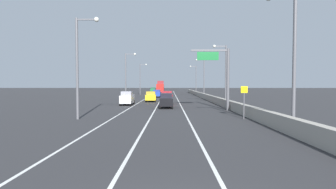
{
  "coord_description": "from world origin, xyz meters",
  "views": [
    {
      "loc": [
        -0.17,
        -5.32,
        3.19
      ],
      "look_at": [
        -0.51,
        49.44,
        1.07
      ],
      "focal_mm": 28.48,
      "sensor_mm": 36.0,
      "label": 1
    }
  ],
  "objects_px": {
    "lamp_post_right_second": "(224,70)",
    "car_green_2": "(153,90)",
    "car_yellow_5": "(151,97)",
    "lamp_post_left_far": "(141,77)",
    "car_blue_3": "(157,94)",
    "speed_advisory_sign": "(244,100)",
    "lamp_post_right_near": "(290,52)",
    "car_black_0": "(166,101)",
    "box_truck": "(160,88)",
    "overhead_sign_gantry": "(222,72)",
    "lamp_post_left_mid": "(127,73)",
    "lamp_post_right_fourth": "(195,78)",
    "lamp_post_left_near": "(80,60)",
    "lamp_post_right_third": "(203,75)",
    "car_silver_4": "(127,98)",
    "car_red_1": "(167,97)"
  },
  "relations": [
    {
      "from": "lamp_post_left_near",
      "to": "car_silver_4",
      "type": "height_order",
      "value": "lamp_post_left_near"
    },
    {
      "from": "car_yellow_5",
      "to": "lamp_post_left_far",
      "type": "bearing_deg",
      "value": 99.47
    },
    {
      "from": "lamp_post_right_third",
      "to": "lamp_post_left_far",
      "type": "distance_m",
      "value": 22.4
    },
    {
      "from": "lamp_post_right_near",
      "to": "car_blue_3",
      "type": "bearing_deg",
      "value": 103.61
    },
    {
      "from": "lamp_post_right_second",
      "to": "car_silver_4",
      "type": "relative_size",
      "value": 2.14
    },
    {
      "from": "speed_advisory_sign",
      "to": "lamp_post_right_near",
      "type": "height_order",
      "value": "lamp_post_right_near"
    },
    {
      "from": "speed_advisory_sign",
      "to": "lamp_post_right_third",
      "type": "relative_size",
      "value": 0.33
    },
    {
      "from": "lamp_post_right_second",
      "to": "car_black_0",
      "type": "relative_size",
      "value": 1.92
    },
    {
      "from": "lamp_post_right_fourth",
      "to": "car_black_0",
      "type": "height_order",
      "value": "lamp_post_right_fourth"
    },
    {
      "from": "lamp_post_right_fourth",
      "to": "car_yellow_5",
      "type": "xyz_separation_m",
      "value": [
        -11.74,
        -38.3,
        -4.4
      ]
    },
    {
      "from": "lamp_post_right_third",
      "to": "car_red_1",
      "type": "distance_m",
      "value": 22.39
    },
    {
      "from": "lamp_post_right_near",
      "to": "car_black_0",
      "type": "relative_size",
      "value": 1.92
    },
    {
      "from": "car_yellow_5",
      "to": "car_black_0",
      "type": "bearing_deg",
      "value": -76.62
    },
    {
      "from": "lamp_post_right_third",
      "to": "car_red_1",
      "type": "bearing_deg",
      "value": -112.43
    },
    {
      "from": "overhead_sign_gantry",
      "to": "box_truck",
      "type": "xyz_separation_m",
      "value": [
        -9.5,
        57.56,
        -2.73
      ]
    },
    {
      "from": "speed_advisory_sign",
      "to": "lamp_post_right_fourth",
      "type": "bearing_deg",
      "value": 88.61
    },
    {
      "from": "lamp_post_right_second",
      "to": "lamp_post_right_third",
      "type": "distance_m",
      "value": 22.91
    },
    {
      "from": "lamp_post_right_fourth",
      "to": "car_yellow_5",
      "type": "relative_size",
      "value": 2.14
    },
    {
      "from": "lamp_post_left_near",
      "to": "lamp_post_right_third",
      "type": "bearing_deg",
      "value": 68.04
    },
    {
      "from": "lamp_post_left_mid",
      "to": "car_green_2",
      "type": "relative_size",
      "value": 2.01
    },
    {
      "from": "car_green_2",
      "to": "car_blue_3",
      "type": "height_order",
      "value": "car_green_2"
    },
    {
      "from": "lamp_post_right_near",
      "to": "car_red_1",
      "type": "relative_size",
      "value": 2.19
    },
    {
      "from": "lamp_post_right_second",
      "to": "car_silver_4",
      "type": "distance_m",
      "value": 15.46
    },
    {
      "from": "speed_advisory_sign",
      "to": "car_silver_4",
      "type": "distance_m",
      "value": 21.01
    },
    {
      "from": "car_green_2",
      "to": "car_blue_3",
      "type": "distance_m",
      "value": 33.9
    },
    {
      "from": "lamp_post_right_second",
      "to": "lamp_post_left_far",
      "type": "distance_m",
      "value": 41.65
    },
    {
      "from": "speed_advisory_sign",
      "to": "lamp_post_right_near",
      "type": "relative_size",
      "value": 0.33
    },
    {
      "from": "lamp_post_right_near",
      "to": "car_red_1",
      "type": "distance_m",
      "value": 27.25
    },
    {
      "from": "lamp_post_left_far",
      "to": "car_black_0",
      "type": "distance_m",
      "value": 44.12
    },
    {
      "from": "lamp_post_right_second",
      "to": "car_yellow_5",
      "type": "distance_m",
      "value": 14.66
    },
    {
      "from": "lamp_post_right_near",
      "to": "car_silver_4",
      "type": "relative_size",
      "value": 2.14
    },
    {
      "from": "overhead_sign_gantry",
      "to": "car_black_0",
      "type": "height_order",
      "value": "overhead_sign_gantry"
    },
    {
      "from": "car_black_0",
      "to": "car_yellow_5",
      "type": "relative_size",
      "value": 1.11
    },
    {
      "from": "lamp_post_left_mid",
      "to": "car_blue_3",
      "type": "xyz_separation_m",
      "value": [
        5.15,
        12.93,
        -4.42
      ]
    },
    {
      "from": "lamp_post_right_second",
      "to": "box_truck",
      "type": "xyz_separation_m",
      "value": [
        -11.51,
        49.03,
        -3.35
      ]
    },
    {
      "from": "lamp_post_right_second",
      "to": "car_silver_4",
      "type": "xyz_separation_m",
      "value": [
        -14.85,
        -0.42,
        -4.3
      ]
    },
    {
      "from": "car_yellow_5",
      "to": "box_truck",
      "type": "relative_size",
      "value": 0.54
    },
    {
      "from": "speed_advisory_sign",
      "to": "car_red_1",
      "type": "relative_size",
      "value": 0.71
    },
    {
      "from": "lamp_post_right_third",
      "to": "lamp_post_left_far",
      "type": "bearing_deg",
      "value": 137.39
    },
    {
      "from": "lamp_post_right_near",
      "to": "car_blue_3",
      "type": "distance_m",
      "value": 47.97
    },
    {
      "from": "lamp_post_right_second",
      "to": "car_green_2",
      "type": "xyz_separation_m",
      "value": [
        -14.6,
        57.27,
        -4.33
      ]
    },
    {
      "from": "car_yellow_5",
      "to": "box_truck",
      "type": "xyz_separation_m",
      "value": [
        0.28,
        41.52,
        1.05
      ]
    },
    {
      "from": "car_silver_4",
      "to": "car_black_0",
      "type": "bearing_deg",
      "value": -37.57
    },
    {
      "from": "lamp_post_left_mid",
      "to": "car_green_2",
      "type": "height_order",
      "value": "lamp_post_left_mid"
    },
    {
      "from": "lamp_post_right_near",
      "to": "overhead_sign_gantry",
      "type": "bearing_deg",
      "value": 97.07
    },
    {
      "from": "car_green_2",
      "to": "box_truck",
      "type": "bearing_deg",
      "value": -69.4
    },
    {
      "from": "lamp_post_right_near",
      "to": "lamp_post_left_near",
      "type": "bearing_deg",
      "value": 159.72
    },
    {
      "from": "lamp_post_right_fourth",
      "to": "lamp_post_left_mid",
      "type": "bearing_deg",
      "value": -115.17
    },
    {
      "from": "overhead_sign_gantry",
      "to": "lamp_post_left_far",
      "type": "xyz_separation_m",
      "value": [
        -14.88,
        46.59,
        0.62
      ]
    },
    {
      "from": "lamp_post_left_mid",
      "to": "lamp_post_left_far",
      "type": "height_order",
      "value": "same"
    }
  ]
}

